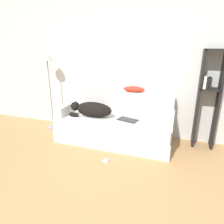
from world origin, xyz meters
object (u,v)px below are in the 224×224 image
Objects in this scene: laptop at (128,120)px; couch at (114,130)px; power_adapter at (106,161)px; dog at (92,109)px; bookshelf at (208,96)px; throw_pillow at (134,89)px; floor_lamp at (48,71)px.

couch is at bearing -167.88° from laptop.
power_adapter is (-0.16, -0.68, -0.45)m from laptop.
dog is (-0.40, -0.05, 0.37)m from couch.
bookshelf is (1.26, 0.37, 0.45)m from laptop.
bookshelf is (1.53, 0.35, 0.69)m from couch.
dog is 2.06× the size of throw_pillow.
bookshelf is 2.99m from floor_lamp.
bookshelf is at bearing 1.44° from throw_pillow.
dog reaches higher than couch.
laptop is at bearing -3.49° from couch.
floor_lamp is (-1.73, -0.11, 0.28)m from throw_pillow.
floor_lamp is (-2.97, -0.14, 0.31)m from bookshelf.
bookshelf is (1.93, 0.40, 0.31)m from dog.
bookshelf reaches higher than dog.
throw_pillow is 1.75m from floor_lamp.
dog reaches higher than power_adapter.
dog is 0.68m from laptop.
laptop is at bearing -92.85° from throw_pillow.
throw_pillow is at bearing 3.64° from floor_lamp.
laptop is 0.23× the size of bookshelf.
bookshelf is (1.25, 0.03, -0.03)m from throw_pillow.
dog is at bearing -168.41° from bookshelf.
bookshelf reaches higher than throw_pillow.
couch is at bearing 6.47° from dog.
laptop is (0.67, 0.03, -0.13)m from dog.
throw_pillow reaches higher than laptop.
bookshelf is at bearing 11.59° from dog.
floor_lamp is at bearing -171.89° from laptop.
laptop is at bearing -163.80° from bookshelf.
laptop is 0.58m from throw_pillow.
throw_pillow reaches higher than power_adapter.
dog is at bearing -13.74° from floor_lamp.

